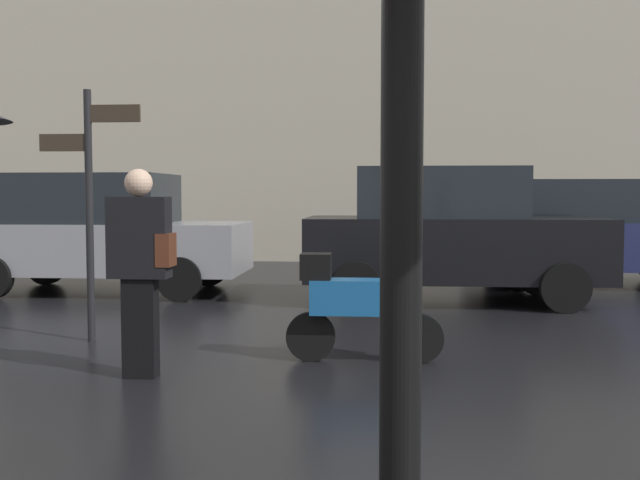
{
  "coord_description": "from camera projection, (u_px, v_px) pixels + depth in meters",
  "views": [
    {
      "loc": [
        0.29,
        -2.4,
        1.55
      ],
      "look_at": [
        -0.22,
        4.09,
        1.16
      ],
      "focal_mm": 42.41,
      "sensor_mm": 36.0,
      "label": 1
    }
  ],
  "objects": [
    {
      "name": "street_signpost",
      "position": [
        90.0,
        189.0,
        7.93
      ],
      "size": [
        1.08,
        0.08,
        2.65
      ],
      "color": "black",
      "rests_on": "ground"
    },
    {
      "name": "pedestrian_with_bag",
      "position": [
        141.0,
        260.0,
        6.38
      ],
      "size": [
        0.54,
        0.24,
        1.77
      ],
      "rotation": [
        0.0,
        0.0,
        4.24
      ],
      "color": "black",
      "rests_on": "ground"
    },
    {
      "name": "parked_car_distant",
      "position": [
        587.0,
        232.0,
        12.87
      ],
      "size": [
        4.22,
        1.95,
        1.8
      ],
      "rotation": [
        0.0,
        0.0,
        -0.14
      ],
      "color": "#1E234C",
      "rests_on": "ground"
    },
    {
      "name": "parked_car_left",
      "position": [
        450.0,
        234.0,
        10.89
      ],
      "size": [
        4.22,
        1.99,
        1.94
      ],
      "rotation": [
        0.0,
        0.0,
        0.14
      ],
      "color": "black",
      "rests_on": "ground"
    },
    {
      "name": "parked_scooter",
      "position": [
        359.0,
        302.0,
        6.99
      ],
      "size": [
        1.46,
        0.32,
        1.23
      ],
      "rotation": [
        0.0,
        0.0,
        0.27
      ],
      "color": "black",
      "rests_on": "ground"
    },
    {
      "name": "parked_car_right",
      "position": [
        102.0,
        232.0,
        11.99
      ],
      "size": [
        4.4,
        2.06,
        1.88
      ],
      "rotation": [
        0.0,
        0.0,
        3.4
      ],
      "color": "gray",
      "rests_on": "ground"
    }
  ]
}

